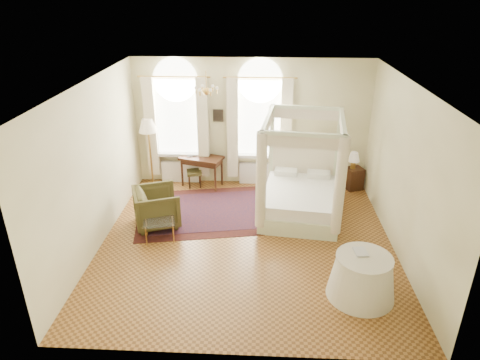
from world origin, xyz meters
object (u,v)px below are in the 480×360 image
object	(u,v)px
stool	(194,174)
side_table	(362,277)
canopy_bed	(300,194)
coffee_table	(159,223)
writing_desk	(202,161)
armchair	(157,207)
nightstand	(354,178)
floor_lamp	(148,129)

from	to	relation	value
stool	side_table	xyz separation A→B (m)	(3.50, -4.22, 0.03)
canopy_bed	coffee_table	xyz separation A→B (m)	(-3.00, -1.22, -0.14)
writing_desk	armchair	size ratio (longest dim) A/B	1.26
canopy_bed	stool	size ratio (longest dim) A/B	5.28
nightstand	floor_lamp	bearing A→B (deg)	180.00
floor_lamp	writing_desk	bearing A→B (deg)	0.00
nightstand	side_table	size ratio (longest dim) A/B	0.50
nightstand	armchair	xyz separation A→B (m)	(-4.71, -2.08, 0.14)
stool	armchair	xyz separation A→B (m)	(-0.52, -2.03, 0.07)
canopy_bed	floor_lamp	distance (m)	4.20
coffee_table	armchair	bearing A→B (deg)	106.79
writing_desk	stool	distance (m)	0.39
side_table	coffee_table	bearing A→B (deg)	157.72
nightstand	armchair	world-z (taller)	armchair
coffee_table	side_table	xyz separation A→B (m)	(3.84, -1.57, -0.00)
stool	armchair	world-z (taller)	armchair
nightstand	stool	size ratio (longest dim) A/B	1.30
nightstand	stool	distance (m)	4.18
canopy_bed	stool	distance (m)	3.02
writing_desk	armchair	xyz separation A→B (m)	(-0.72, -2.08, -0.26)
writing_desk	coffee_table	bearing A→B (deg)	-101.22
writing_desk	nightstand	bearing A→B (deg)	0.00
armchair	side_table	size ratio (longest dim) A/B	0.82
writing_desk	side_table	bearing A→B (deg)	-52.31
stool	side_table	world-z (taller)	side_table
nightstand	coffee_table	xyz separation A→B (m)	(-4.52, -2.70, 0.10)
canopy_bed	floor_lamp	xyz separation A→B (m)	(-3.80, 1.48, 1.02)
writing_desk	stool	bearing A→B (deg)	-164.48
nightstand	floor_lamp	size ratio (longest dim) A/B	0.32
coffee_table	canopy_bed	bearing A→B (deg)	22.19
canopy_bed	side_table	xyz separation A→B (m)	(0.84, -2.79, -0.14)
canopy_bed	nightstand	xyz separation A→B (m)	(1.52, 1.48, -0.24)
stool	armchair	size ratio (longest dim) A/B	0.47
stool	canopy_bed	bearing A→B (deg)	-28.18
canopy_bed	writing_desk	world-z (taller)	canopy_bed
canopy_bed	side_table	size ratio (longest dim) A/B	2.03
floor_lamp	side_table	xyz separation A→B (m)	(4.64, -4.27, -1.17)
canopy_bed	armchair	size ratio (longest dim) A/B	2.47
armchair	floor_lamp	xyz separation A→B (m)	(-0.62, 2.08, 1.12)
coffee_table	side_table	distance (m)	4.15
nightstand	writing_desk	size ratio (longest dim) A/B	0.48
stool	coffee_table	bearing A→B (deg)	-97.25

